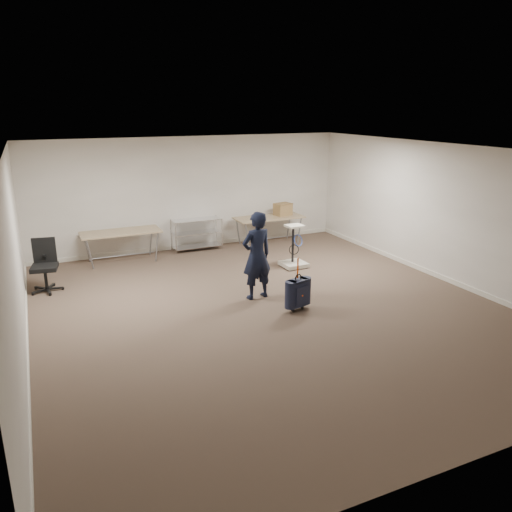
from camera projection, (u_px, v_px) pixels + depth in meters
name	position (u px, v px, depth m)	size (l,w,h in m)	color
ground	(269.00, 308.00, 9.00)	(9.00, 9.00, 0.00)	#4A372D
room_shell	(240.00, 282.00, 10.19)	(8.00, 9.00, 9.00)	beige
folding_table_left	(121.00, 234.00, 11.50)	(1.80, 0.75, 0.73)	#9E8461
folding_table_right	(269.00, 219.00, 13.00)	(1.80, 0.75, 0.73)	#9E8461
wire_shelf	(197.00, 233.00, 12.54)	(1.22, 0.47, 0.80)	silver
person	(257.00, 256.00, 9.27)	(0.61, 0.40, 1.67)	black
suitcase	(298.00, 293.00, 8.83)	(0.40, 0.29, 0.98)	black
office_chair	(46.00, 275.00, 9.79)	(0.62, 0.62, 1.03)	black
equipment_cart	(294.00, 256.00, 11.25)	(0.55, 0.55, 0.97)	beige
cardboard_box	(283.00, 209.00, 13.14)	(0.42, 0.32, 0.32)	#976546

